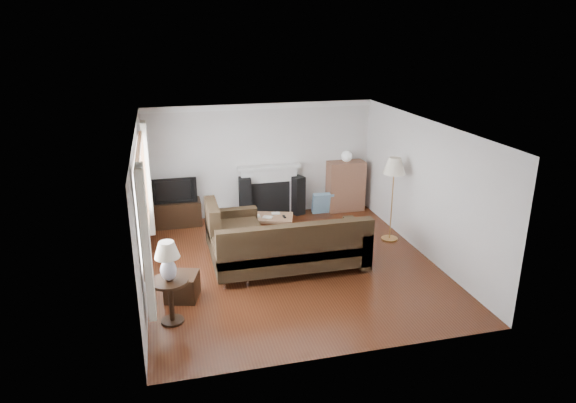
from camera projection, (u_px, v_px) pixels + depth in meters
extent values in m
cube|color=#492010|center=(292.00, 265.00, 9.21)|extent=(5.10, 5.60, 0.04)
cube|color=white|center=(292.00, 127.00, 8.39)|extent=(5.10, 5.60, 0.04)
cube|color=silver|center=(261.00, 160.00, 11.32)|extent=(5.00, 0.04, 2.50)
cube|color=silver|center=(349.00, 268.00, 6.28)|extent=(5.00, 0.04, 2.50)
cube|color=silver|center=(142.00, 211.00, 8.23)|extent=(0.04, 5.50, 2.50)
cube|color=silver|center=(424.00, 188.00, 9.38)|extent=(0.04, 5.50, 2.50)
cube|color=brown|center=(143.00, 197.00, 7.96)|extent=(0.12, 2.74, 1.54)
cube|color=silver|center=(146.00, 244.00, 6.62)|extent=(0.10, 0.35, 2.10)
cube|color=silver|center=(148.00, 179.00, 9.41)|extent=(0.10, 0.35, 2.10)
cube|color=white|center=(269.00, 190.00, 11.48)|extent=(1.40, 0.26, 1.15)
cube|color=black|center=(176.00, 213.00, 10.95)|extent=(1.07, 0.48, 0.54)
imported|color=black|center=(174.00, 189.00, 10.77)|extent=(0.94, 0.12, 0.54)
cube|color=black|center=(245.00, 198.00, 11.30)|extent=(0.28, 0.32, 0.92)
cube|color=black|center=(298.00, 195.00, 11.58)|extent=(0.33, 0.36, 0.88)
cube|color=brown|center=(346.00, 186.00, 11.78)|extent=(0.84, 0.40, 1.15)
sphere|color=white|center=(347.00, 156.00, 11.55)|extent=(0.25, 0.25, 0.25)
cube|color=black|center=(291.00, 245.00, 8.88)|extent=(2.88, 2.10, 0.93)
cube|color=#986948|center=(267.00, 225.00, 10.46)|extent=(1.16, 0.85, 0.41)
cube|color=black|center=(182.00, 286.00, 8.02)|extent=(0.60, 0.60, 0.41)
cube|color=#BB8341|center=(392.00, 200.00, 10.02)|extent=(0.57, 0.57, 1.68)
cube|color=black|center=(171.00, 301.00, 7.33)|extent=(0.54, 0.54, 0.67)
cube|color=silver|center=(168.00, 261.00, 7.13)|extent=(0.36, 0.36, 0.58)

